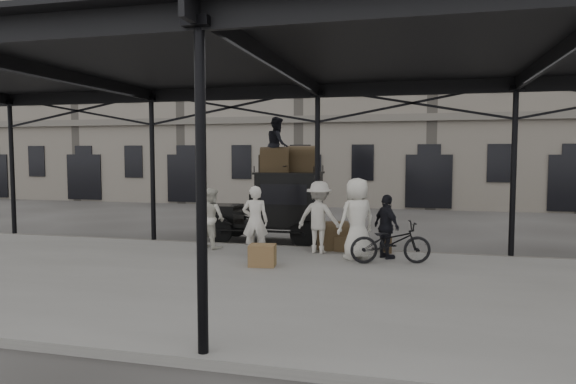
{
  "coord_description": "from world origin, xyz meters",
  "views": [
    {
      "loc": [
        2.66,
        -11.83,
        2.73
      ],
      "look_at": [
        -0.73,
        1.6,
        1.7
      ],
      "focal_mm": 32.0,
      "sensor_mm": 36.0,
      "label": 1
    }
  ],
  "objects_px": {
    "steamer_trunk_platform": "(332,238)",
    "steamer_trunk_roof_near": "(275,162)",
    "porter_left": "(255,221)",
    "porter_official": "(387,227)",
    "taxi": "(279,204)",
    "bicycle": "(391,242)"
  },
  "relations": [
    {
      "from": "porter_official",
      "to": "bicycle",
      "type": "bearing_deg",
      "value": 154.09
    },
    {
      "from": "porter_left",
      "to": "porter_official",
      "type": "relative_size",
      "value": 1.13
    },
    {
      "from": "steamer_trunk_roof_near",
      "to": "taxi",
      "type": "bearing_deg",
      "value": 59.93
    },
    {
      "from": "porter_left",
      "to": "steamer_trunk_platform",
      "type": "distance_m",
      "value": 2.28
    },
    {
      "from": "steamer_trunk_platform",
      "to": "steamer_trunk_roof_near",
      "type": "bearing_deg",
      "value": 123.75
    },
    {
      "from": "steamer_trunk_roof_near",
      "to": "steamer_trunk_platform",
      "type": "relative_size",
      "value": 0.98
    },
    {
      "from": "taxi",
      "to": "steamer_trunk_platform",
      "type": "xyz_separation_m",
      "value": [
        1.89,
        -1.59,
        -0.73
      ]
    },
    {
      "from": "porter_official",
      "to": "steamer_trunk_roof_near",
      "type": "distance_m",
      "value": 4.38
    },
    {
      "from": "taxi",
      "to": "bicycle",
      "type": "distance_m",
      "value": 4.64
    },
    {
      "from": "taxi",
      "to": "porter_left",
      "type": "bearing_deg",
      "value": -86.66
    },
    {
      "from": "taxi",
      "to": "steamer_trunk_platform",
      "type": "distance_m",
      "value": 2.57
    },
    {
      "from": "bicycle",
      "to": "steamer_trunk_platform",
      "type": "xyz_separation_m",
      "value": [
        -1.63,
        1.39,
        -0.18
      ]
    },
    {
      "from": "taxi",
      "to": "bicycle",
      "type": "xyz_separation_m",
      "value": [
        3.52,
        -2.98,
        -0.55
      ]
    },
    {
      "from": "taxi",
      "to": "bicycle",
      "type": "relative_size",
      "value": 1.92
    },
    {
      "from": "steamer_trunk_platform",
      "to": "porter_official",
      "type": "bearing_deg",
      "value": -50.88
    },
    {
      "from": "porter_left",
      "to": "steamer_trunk_roof_near",
      "type": "height_order",
      "value": "steamer_trunk_roof_near"
    },
    {
      "from": "taxi",
      "to": "porter_left",
      "type": "distance_m",
      "value": 2.99
    },
    {
      "from": "porter_left",
      "to": "porter_official",
      "type": "height_order",
      "value": "porter_left"
    },
    {
      "from": "porter_official",
      "to": "steamer_trunk_roof_near",
      "type": "xyz_separation_m",
      "value": [
        -3.47,
        2.17,
        1.55
      ]
    },
    {
      "from": "taxi",
      "to": "porter_official",
      "type": "distance_m",
      "value": 4.17
    },
    {
      "from": "taxi",
      "to": "steamer_trunk_roof_near",
      "type": "height_order",
      "value": "steamer_trunk_roof_near"
    },
    {
      "from": "porter_left",
      "to": "bicycle",
      "type": "distance_m",
      "value": 3.37
    }
  ]
}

